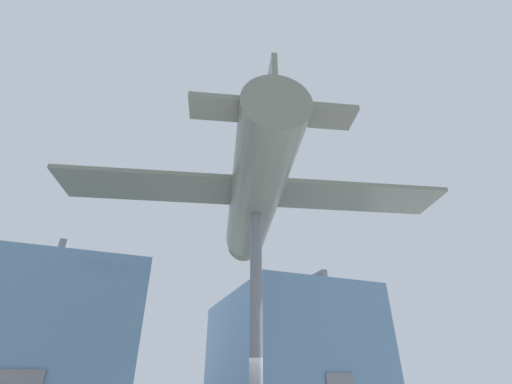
% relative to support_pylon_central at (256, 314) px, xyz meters
% --- Properties ---
extents(glass_pavilion_left, '(9.49, 14.46, 8.63)m').
position_rel_support_pylon_central_xyz_m(glass_pavilion_left, '(-8.13, 14.88, 0.11)').
color(glass_pavilion_left, slate).
rests_on(glass_pavilion_left, ground_plane).
extents(glass_pavilion_right, '(9.49, 14.46, 8.63)m').
position_rel_support_pylon_central_xyz_m(glass_pavilion_right, '(8.13, 14.88, 0.11)').
color(glass_pavilion_right, slate).
rests_on(glass_pavilion_right, ground_plane).
extents(support_pylon_central, '(0.46, 0.46, 7.84)m').
position_rel_support_pylon_central_xyz_m(support_pylon_central, '(0.00, 0.00, 0.00)').
color(support_pylon_central, slate).
rests_on(support_pylon_central, ground_plane).
extents(suspended_airplane, '(16.15, 12.65, 3.30)m').
position_rel_support_pylon_central_xyz_m(suspended_airplane, '(0.08, 0.30, 5.01)').
color(suspended_airplane, slate).
rests_on(suspended_airplane, support_pylon_central).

